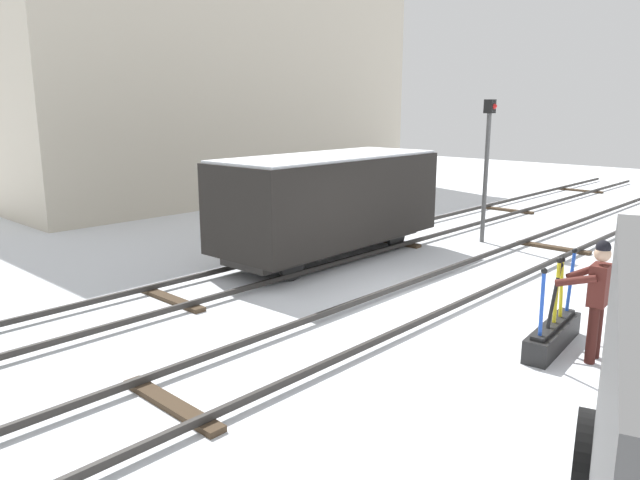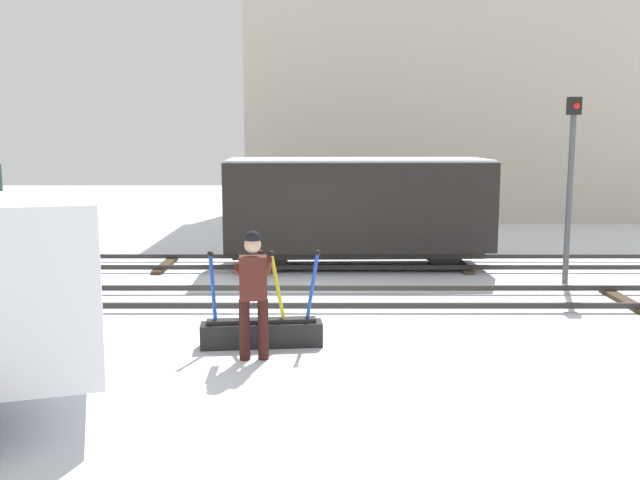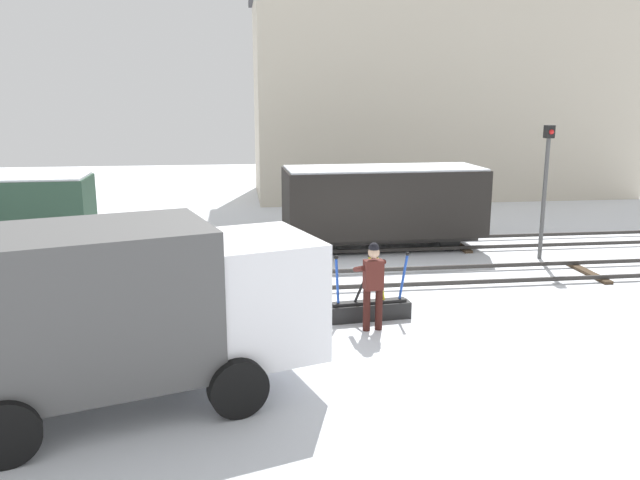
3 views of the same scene
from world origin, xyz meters
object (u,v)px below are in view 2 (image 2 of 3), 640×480
(freight_car_far_end, at_px, (355,206))
(switch_lever_frame, at_px, (260,330))
(signal_post, at_px, (569,171))
(rail_worker, at_px, (251,286))

(freight_car_far_end, bearing_deg, switch_lever_frame, -107.09)
(signal_post, height_order, freight_car_far_end, signal_post)
(switch_lever_frame, distance_m, freight_car_far_end, 6.66)
(rail_worker, distance_m, signal_post, 8.07)
(switch_lever_frame, xyz_separation_m, freight_car_far_end, (1.74, 6.31, 1.21))
(switch_lever_frame, bearing_deg, signal_post, 30.75)
(signal_post, relative_size, freight_car_far_end, 0.63)
(signal_post, distance_m, freight_car_far_end, 4.78)
(rail_worker, xyz_separation_m, freight_car_far_end, (1.80, 6.91, 0.42))
(signal_post, xyz_separation_m, freight_car_far_end, (-4.32, 1.82, -0.91))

